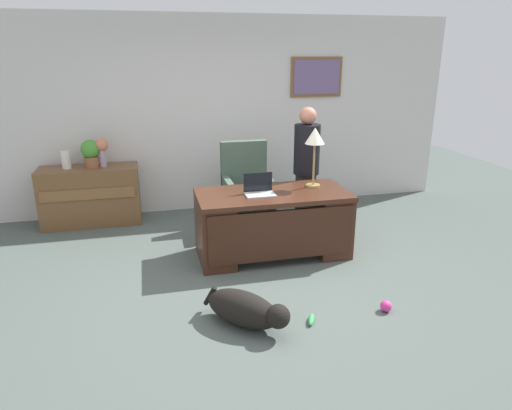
# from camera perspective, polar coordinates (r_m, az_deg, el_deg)

# --- Properties ---
(ground_plane) EXTENTS (12.00, 12.00, 0.00)m
(ground_plane) POSITION_cam_1_polar(r_m,az_deg,el_deg) (4.62, 0.25, -10.07)
(ground_plane) COLOR #4C5651
(back_wall) EXTENTS (7.00, 0.16, 2.70)m
(back_wall) POSITION_cam_1_polar(r_m,az_deg,el_deg) (6.66, -5.07, 11.07)
(back_wall) COLOR silver
(back_wall) RESTS_ON ground_plane
(desk) EXTENTS (1.67, 0.80, 0.74)m
(desk) POSITION_cam_1_polar(r_m,az_deg,el_deg) (5.14, 2.14, -2.13)
(desk) COLOR #422316
(desk) RESTS_ON ground_plane
(credenza) EXTENTS (1.26, 0.50, 0.77)m
(credenza) POSITION_cam_1_polar(r_m,az_deg,el_deg) (6.49, -19.84, 1.09)
(credenza) COLOR brown
(credenza) RESTS_ON ground_plane
(armchair) EXTENTS (0.60, 0.59, 1.12)m
(armchair) POSITION_cam_1_polar(r_m,az_deg,el_deg) (5.97, -1.20, 1.83)
(armchair) COLOR #475B4C
(armchair) RESTS_ON ground_plane
(person_standing) EXTENTS (0.32, 0.32, 1.58)m
(person_standing) POSITION_cam_1_polar(r_m,az_deg,el_deg) (5.79, 6.24, 4.41)
(person_standing) COLOR #262323
(person_standing) RESTS_ON ground_plane
(dog_lying) EXTENTS (0.69, 0.70, 0.30)m
(dog_lying) POSITION_cam_1_polar(r_m,az_deg,el_deg) (3.95, -1.22, -12.83)
(dog_lying) COLOR black
(dog_lying) RESTS_ON ground_plane
(laptop) EXTENTS (0.32, 0.22, 0.22)m
(laptop) POSITION_cam_1_polar(r_m,az_deg,el_deg) (4.98, 0.39, 1.99)
(laptop) COLOR #B2B5BA
(laptop) RESTS_ON desk
(desk_lamp) EXTENTS (0.22, 0.22, 0.68)m
(desk_lamp) POSITION_cam_1_polar(r_m,az_deg,el_deg) (5.19, 7.31, 8.03)
(desk_lamp) COLOR #9E8447
(desk_lamp) RESTS_ON desk
(vase_with_flowers) EXTENTS (0.17, 0.17, 0.37)m
(vase_with_flowers) POSITION_cam_1_polar(r_m,az_deg,el_deg) (6.33, -18.60, 6.67)
(vase_with_flowers) COLOR #A18DA0
(vase_with_flowers) RESTS_ON credenza
(vase_empty) EXTENTS (0.12, 0.12, 0.23)m
(vase_empty) POSITION_cam_1_polar(r_m,az_deg,el_deg) (6.41, -22.52, 5.19)
(vase_empty) COLOR silver
(vase_empty) RESTS_ON credenza
(potted_plant) EXTENTS (0.24, 0.24, 0.36)m
(potted_plant) POSITION_cam_1_polar(r_m,az_deg,el_deg) (6.35, -19.85, 6.17)
(potted_plant) COLOR brown
(potted_plant) RESTS_ON credenza
(dog_toy_ball) EXTENTS (0.10, 0.10, 0.10)m
(dog_toy_ball) POSITION_cam_1_polar(r_m,az_deg,el_deg) (4.35, 15.82, -11.99)
(dog_toy_ball) COLOR #D8338C
(dog_toy_ball) RESTS_ON ground_plane
(dog_toy_bone) EXTENTS (0.12, 0.18, 0.05)m
(dog_toy_bone) POSITION_cam_1_polar(r_m,az_deg,el_deg) (4.09, 6.87, -13.93)
(dog_toy_bone) COLOR green
(dog_toy_bone) RESTS_ON ground_plane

